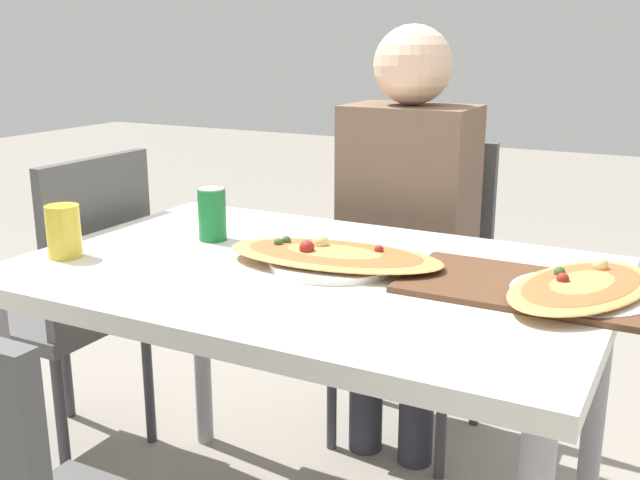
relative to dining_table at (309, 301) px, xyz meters
name	(u,v)px	position (x,y,z in m)	size (l,w,h in m)	color
dining_table	(309,301)	(0.00, 0.00, 0.00)	(1.22, 0.80, 0.73)	silver
chair_far_seated	(418,274)	(-0.02, 0.73, -0.15)	(0.40, 0.40, 0.90)	#4C4C4C
chair_side_left	(73,297)	(-0.80, 0.10, -0.15)	(0.40, 0.40, 0.90)	#4C4C4C
person_seated	(407,211)	(-0.02, 0.62, 0.07)	(0.35, 0.26, 1.24)	#2D2D38
pizza_main	(333,257)	(0.04, 0.03, 0.10)	(0.49, 0.27, 0.06)	white
soda_can	(212,214)	(-0.31, 0.09, 0.14)	(0.07, 0.07, 0.12)	#197233
drink_glass	(64,231)	(-0.51, -0.18, 0.13)	(0.07, 0.07, 0.12)	gold
serving_tray	(529,288)	(0.44, 0.06, 0.08)	(0.48, 0.27, 0.01)	brown
pizza_second	(582,289)	(0.54, 0.06, 0.10)	(0.32, 0.44, 0.06)	white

